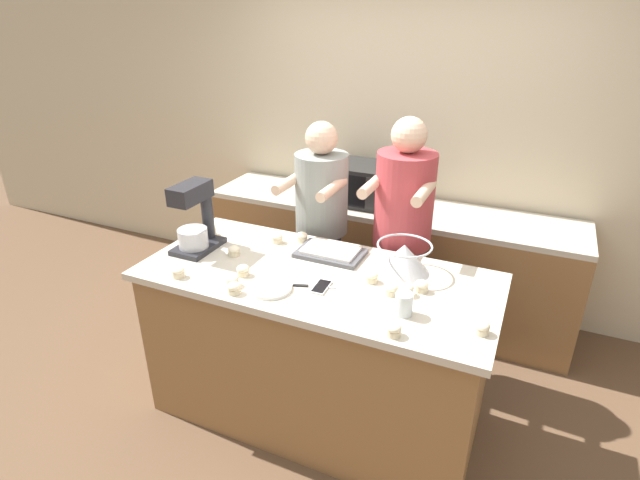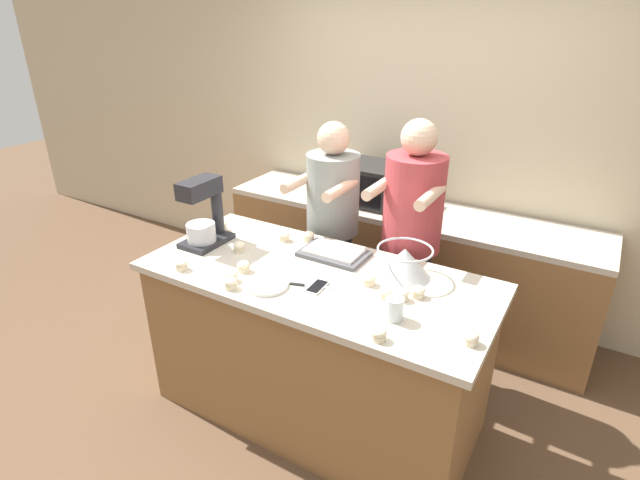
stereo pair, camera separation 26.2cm
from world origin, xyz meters
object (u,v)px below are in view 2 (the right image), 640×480
at_px(cell_phone, 317,287).
at_px(cupcake_5, 284,236).
at_px(cupcake_13, 244,266).
at_px(cupcake_2, 386,293).
at_px(microwave_oven, 375,184).
at_px(cupcake_0, 379,334).
at_px(small_plate, 267,285).
at_px(cupcake_12, 231,276).
at_px(drinking_glass, 394,309).
at_px(cupcake_6, 239,247).
at_px(person_left, 332,237).
at_px(knife, 308,286).
at_px(cupcake_1, 231,283).
at_px(cupcake_7, 222,226).
at_px(stand_mixer, 204,216).
at_px(baking_tray, 334,253).
at_px(cupcake_8, 309,236).
at_px(cupcake_3, 418,292).
at_px(cupcake_9, 471,338).
at_px(cupcake_4, 182,265).
at_px(cupcake_11, 402,294).
at_px(person_right, 409,250).
at_px(cupcake_10, 369,280).
at_px(mixing_bowl, 404,262).

height_order(cell_phone, cupcake_5, cupcake_5).
bearing_deg(cupcake_13, cupcake_2, 10.03).
bearing_deg(cupcake_13, cupcake_5, 94.39).
bearing_deg(microwave_oven, cupcake_0, -64.37).
bearing_deg(small_plate, cupcake_0, -9.79).
bearing_deg(cupcake_12, cupcake_0, -4.69).
bearing_deg(cell_phone, small_plate, -151.70).
height_order(drinking_glass, cupcake_0, drinking_glass).
distance_m(cupcake_2, cupcake_6, 0.95).
distance_m(person_left, knife, 0.86).
bearing_deg(cupcake_12, cell_phone, 21.70).
bearing_deg(cupcake_1, cupcake_7, 134.31).
bearing_deg(stand_mixer, baking_tray, 18.31).
bearing_deg(cupcake_8, cupcake_1, -93.13).
bearing_deg(cupcake_12, microwave_oven, 86.95).
bearing_deg(cell_phone, cupcake_2, 13.99).
xyz_separation_m(cell_phone, small_plate, (-0.23, -0.12, 0.00)).
bearing_deg(cupcake_3, cupcake_9, -36.88).
distance_m(stand_mixer, cupcake_4, 0.37).
relative_size(small_plate, cupcake_6, 3.20).
height_order(small_plate, cupcake_8, cupcake_8).
distance_m(cupcake_0, cupcake_13, 0.90).
bearing_deg(cupcake_11, person_right, 108.03).
relative_size(drinking_glass, cupcake_12, 1.60).
height_order(cupcake_4, cupcake_7, same).
bearing_deg(cupcake_6, cupcake_1, -56.40).
height_order(baking_tray, cupcake_7, cupcake_7).
bearing_deg(person_left, person_right, 0.04).
distance_m(cell_phone, cupcake_5, 0.60).
bearing_deg(cupcake_11, cupcake_7, 171.51).
distance_m(person_left, cupcake_6, 0.72).
relative_size(microwave_oven, cupcake_9, 7.93).
height_order(cupcake_10, cupcake_11, same).
bearing_deg(cupcake_13, cell_phone, 6.83).
relative_size(knife, cupcake_11, 3.17).
bearing_deg(person_left, baking_tray, -59.59).
height_order(microwave_oven, drinking_glass, microwave_oven).
xyz_separation_m(microwave_oven, cupcake_6, (-0.27, -1.28, -0.06)).
bearing_deg(small_plate, cupcake_4, -170.22).
height_order(microwave_oven, cupcake_1, microwave_oven).
xyz_separation_m(person_right, cupcake_2, (0.15, -0.70, 0.10)).
height_order(cupcake_4, cupcake_8, same).
distance_m(baking_tray, cupcake_5, 0.36).
bearing_deg(mixing_bowl, cupcake_8, 169.73).
xyz_separation_m(cupcake_2, cupcake_4, (-1.07, -0.29, 0.00)).
bearing_deg(person_right, person_left, -179.96).
height_order(person_right, cupcake_11, person_right).
height_order(person_right, cupcake_8, person_right).
distance_m(mixing_bowl, cupcake_9, 0.62).
xyz_separation_m(stand_mixer, small_plate, (0.62, -0.23, -0.17)).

